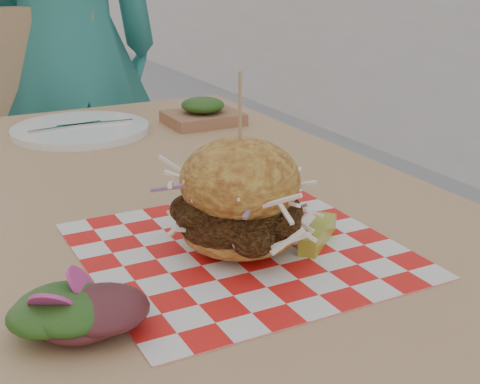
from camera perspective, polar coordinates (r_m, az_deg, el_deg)
The scene contains 9 objects.
diner at distance 2.02m, azimuth -14.69°, elevation 11.68°, with size 0.60×0.39×1.65m, color teal.
patio_table at distance 1.04m, azimuth -7.64°, elevation -3.95°, with size 0.80×1.20×0.75m.
patio_chair at distance 1.93m, azimuth -16.76°, elevation 2.78°, with size 0.46×0.47×0.95m.
paper_liner at distance 0.81m, azimuth 0.00°, elevation -4.94°, with size 0.36×0.36×0.00m, color red.
sandwich at distance 0.79m, azimuth 0.00°, elevation -0.93°, with size 0.19×0.19×0.21m.
pickle_spear at distance 0.83m, azimuth 6.65°, elevation -3.59°, with size 0.10×0.02×0.02m, color #ADAF33.
side_salad at distance 0.66m, azimuth -13.96°, elevation -10.26°, with size 0.13×0.14×0.05m.
place_setting at distance 1.37m, azimuth -13.44°, elevation 5.21°, with size 0.27×0.27×0.02m.
kraft_tray at distance 1.40m, azimuth -3.18°, elevation 6.72°, with size 0.15×0.12×0.06m.
Camera 1 is at (-0.45, -1.16, 1.09)m, focal length 50.00 mm.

